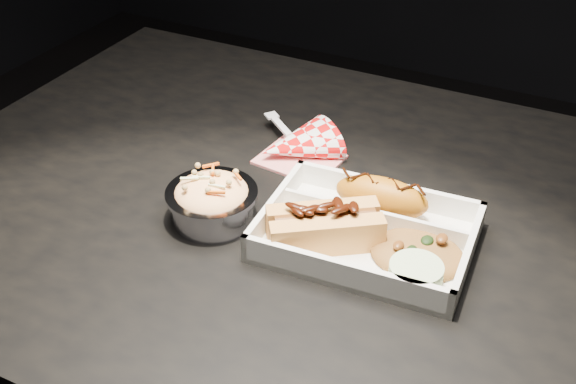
{
  "coord_description": "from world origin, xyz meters",
  "views": [
    {
      "loc": [
        0.27,
        -0.7,
        1.3
      ],
      "look_at": [
        -0.05,
        -0.07,
        0.81
      ],
      "focal_mm": 45.0,
      "sensor_mm": 36.0,
      "label": 1
    }
  ],
  "objects_px": {
    "dining_table": "(340,266)",
    "fried_pastry": "(382,197)",
    "hotdog": "(325,225)",
    "napkin_fork": "(296,146)",
    "food_tray": "(367,236)",
    "foil_coleslaw_cup": "(212,199)"
  },
  "relations": [
    {
      "from": "food_tray",
      "to": "hotdog",
      "type": "xyz_separation_m",
      "value": [
        -0.04,
        -0.03,
        0.02
      ]
    },
    {
      "from": "food_tray",
      "to": "fried_pastry",
      "type": "height_order",
      "value": "fried_pastry"
    },
    {
      "from": "food_tray",
      "to": "fried_pastry",
      "type": "distance_m",
      "value": 0.06
    },
    {
      "from": "food_tray",
      "to": "napkin_fork",
      "type": "relative_size",
      "value": 1.67
    },
    {
      "from": "food_tray",
      "to": "hotdog",
      "type": "height_order",
      "value": "hotdog"
    },
    {
      "from": "dining_table",
      "to": "hotdog",
      "type": "height_order",
      "value": "hotdog"
    },
    {
      "from": "food_tray",
      "to": "hotdog",
      "type": "bearing_deg",
      "value": -149.23
    },
    {
      "from": "fried_pastry",
      "to": "dining_table",
      "type": "bearing_deg",
      "value": -167.21
    },
    {
      "from": "dining_table",
      "to": "food_tray",
      "type": "bearing_deg",
      "value": -41.56
    },
    {
      "from": "hotdog",
      "to": "napkin_fork",
      "type": "xyz_separation_m",
      "value": [
        -0.12,
        0.17,
        -0.02
      ]
    },
    {
      "from": "dining_table",
      "to": "foil_coleslaw_cup",
      "type": "height_order",
      "value": "foil_coleslaw_cup"
    },
    {
      "from": "hotdog",
      "to": "napkin_fork",
      "type": "height_order",
      "value": "napkin_fork"
    },
    {
      "from": "dining_table",
      "to": "hotdog",
      "type": "distance_m",
      "value": 0.14
    },
    {
      "from": "napkin_fork",
      "to": "dining_table",
      "type": "bearing_deg",
      "value": -1.38
    },
    {
      "from": "food_tray",
      "to": "hotdog",
      "type": "distance_m",
      "value": 0.06
    },
    {
      "from": "dining_table",
      "to": "hotdog",
      "type": "xyz_separation_m",
      "value": [
        0.01,
        -0.07,
        0.12
      ]
    },
    {
      "from": "hotdog",
      "to": "food_tray",
      "type": "bearing_deg",
      "value": -0.17
    },
    {
      "from": "hotdog",
      "to": "napkin_fork",
      "type": "bearing_deg",
      "value": 90.65
    },
    {
      "from": "dining_table",
      "to": "fried_pastry",
      "type": "height_order",
      "value": "fried_pastry"
    },
    {
      "from": "dining_table",
      "to": "fried_pastry",
      "type": "relative_size",
      "value": 9.99
    },
    {
      "from": "food_tray",
      "to": "napkin_fork",
      "type": "xyz_separation_m",
      "value": [
        -0.16,
        0.14,
        0.01
      ]
    },
    {
      "from": "foil_coleslaw_cup",
      "to": "napkin_fork",
      "type": "relative_size",
      "value": 0.74
    }
  ]
}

